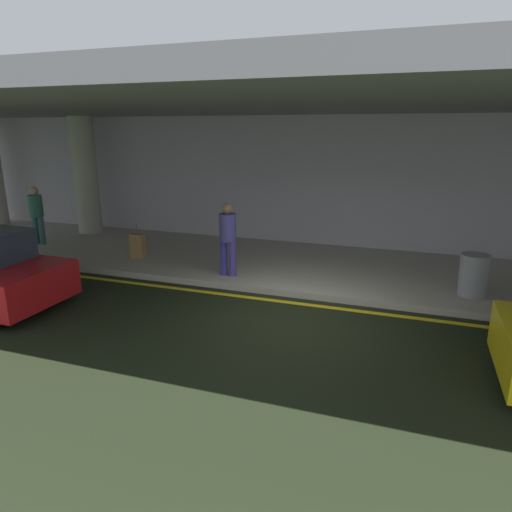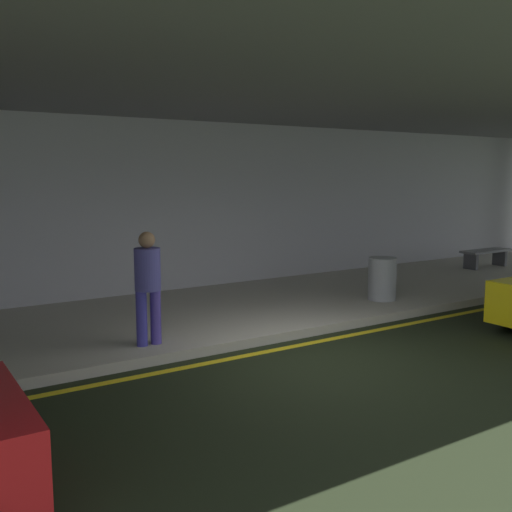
{
  "view_description": "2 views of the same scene",
  "coord_description": "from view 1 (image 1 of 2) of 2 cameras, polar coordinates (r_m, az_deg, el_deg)",
  "views": [
    {
      "loc": [
        1.95,
        -7.71,
        3.4
      ],
      "look_at": [
        -1.16,
        1.22,
        0.77
      ],
      "focal_mm": 31.95,
      "sensor_mm": 36.0,
      "label": 1
    },
    {
      "loc": [
        -5.19,
        -6.39,
        2.64
      ],
      "look_at": [
        -0.18,
        1.37,
        1.36
      ],
      "focal_mm": 41.23,
      "sensor_mm": 36.0,
      "label": 2
    }
  ],
  "objects": [
    {
      "name": "ground_plane",
      "position": [
        8.65,
        4.64,
        -7.66
      ],
      "size": [
        60.0,
        60.0,
        0.0
      ],
      "primitive_type": "plane",
      "color": "black"
    },
    {
      "name": "sidewalk",
      "position": [
        11.48,
        8.59,
        -1.47
      ],
      "size": [
        26.0,
        4.2,
        0.15
      ],
      "primitive_type": "cube",
      "color": "#AEA89A",
      "rests_on": "ground"
    },
    {
      "name": "lane_stripe_yellow",
      "position": [
        9.29,
        5.76,
        -5.99
      ],
      "size": [
        26.0,
        0.14,
        0.01
      ],
      "primitive_type": "cube",
      "color": "yellow",
      "rests_on": "ground"
    },
    {
      "name": "support_column_left_mid",
      "position": [
        15.69,
        -20.54,
        9.37
      ],
      "size": [
        0.75,
        0.75,
        3.65
      ],
      "primitive_type": "cylinder",
      "color": "#A8AD93",
      "rests_on": "sidewalk"
    },
    {
      "name": "ceiling_overhang",
      "position": [
        10.51,
        8.94,
        18.37
      ],
      "size": [
        28.0,
        13.2,
        0.3
      ],
      "primitive_type": "cube",
      "color": "slate",
      "rests_on": "support_column_far_left"
    },
    {
      "name": "terminal_back_wall",
      "position": [
        13.29,
        10.77,
        8.8
      ],
      "size": [
        26.0,
        0.3,
        3.8
      ],
      "primitive_type": "cube",
      "color": "#ABA9B1",
      "rests_on": "ground"
    },
    {
      "name": "traveler_with_luggage",
      "position": [
        14.67,
        -25.8,
        5.03
      ],
      "size": [
        0.38,
        0.38,
        1.68
      ],
      "rotation": [
        0.0,
        0.0,
        1.33
      ],
      "color": "#336259",
      "rests_on": "sidewalk"
    },
    {
      "name": "person_waiting_for_ride",
      "position": [
        10.3,
        -3.56,
        2.69
      ],
      "size": [
        0.38,
        0.38,
        1.68
      ],
      "rotation": [
        0.0,
        0.0,
        3.31
      ],
      "color": "#383498",
      "rests_on": "sidewalk"
    },
    {
      "name": "suitcase_upright_primary",
      "position": [
        12.33,
        -14.57,
        1.26
      ],
      "size": [
        0.36,
        0.22,
        0.9
      ],
      "rotation": [
        0.0,
        0.0,
        -0.14
      ],
      "color": "olive",
      "rests_on": "sidewalk"
    },
    {
      "name": "trash_bin_steel",
      "position": [
        10.17,
        25.58,
        -2.15
      ],
      "size": [
        0.56,
        0.56,
        0.85
      ],
      "primitive_type": "cylinder",
      "color": "gray",
      "rests_on": "sidewalk"
    }
  ]
}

